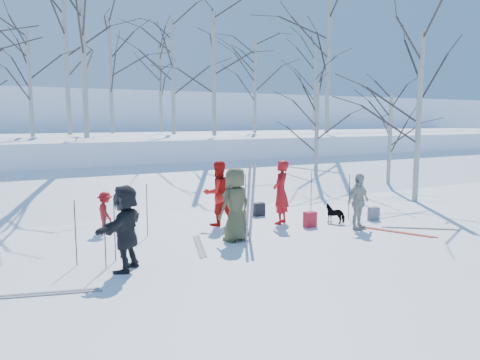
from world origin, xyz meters
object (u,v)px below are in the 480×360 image
skier_grey_west (125,228)px  backpack_dark (259,209)px  skier_red_seated (105,212)px  skier_cream_east (358,202)px  dog (335,214)px  backpack_red (310,219)px  backpack_grey (374,214)px  skier_olive_center (235,205)px  skier_redor_behind (218,193)px  skier_red_north (281,192)px

skier_grey_west → backpack_dark: skier_grey_west is taller
skier_red_seated → skier_cream_east: 6.69m
dog → skier_cream_east: bearing=62.5°
backpack_red → backpack_grey: (2.18, -0.19, -0.02)m
skier_olive_center → skier_redor_behind: 1.81m
skier_redor_behind → backpack_red: (2.11, -1.44, -0.69)m
skier_red_north → backpack_dark: size_ratio=4.51×
dog → backpack_grey: 1.26m
skier_grey_west → skier_cream_east: bearing=134.7°
skier_olive_center → backpack_grey: bearing=167.1°
backpack_red → skier_cream_east: bearing=-41.2°
skier_redor_behind → dog: 3.41m
skier_grey_west → skier_olive_center: bearing=148.6°
skier_olive_center → skier_red_north: bearing=-166.9°
skier_red_north → dog: 1.70m
skier_red_seated → skier_red_north: bearing=-110.2°
skier_redor_behind → dog: size_ratio=2.89×
backpack_grey → backpack_red: bearing=175.0°
skier_cream_east → dog: skier_cream_east is taller
skier_red_north → backpack_red: (0.48, -0.74, -0.69)m
backpack_grey → skier_olive_center: bearing=-178.4°
skier_grey_west → backpack_red: size_ratio=4.03×
skier_red_north → backpack_dark: (0.01, 1.23, -0.70)m
skier_red_north → dog: (1.42, -0.68, -0.64)m
skier_red_seated → backpack_dark: (4.61, -0.08, -0.34)m
skier_cream_east → dog: 1.03m
skier_redor_behind → skier_cream_east: bearing=142.2°
skier_olive_center → backpack_dark: size_ratio=4.49×
skier_red_seated → backpack_red: (5.08, -2.05, -0.33)m
skier_red_seated → backpack_grey: skier_red_seated is taller
skier_cream_east → dog: bearing=77.3°
backpack_dark → skier_red_seated: bearing=179.0°
skier_cream_east → skier_grey_west: 6.40m
skier_red_north → skier_cream_east: size_ratio=1.19×
dog → backpack_red: 0.95m
backpack_dark → dog: bearing=-53.5°
backpack_red → backpack_grey: size_ratio=1.11×
skier_red_north → skier_red_seated: size_ratio=1.67×
skier_cream_east → backpack_dark: 3.20m
skier_olive_center → skier_red_north: size_ratio=0.99×
backpack_grey → skier_grey_west: bearing=-172.1°
skier_red_north → skier_grey_west: 5.33m
skier_grey_west → dog: bearing=142.7°
skier_grey_west → dog: 6.53m
skier_red_seated → dog: size_ratio=1.73×
skier_cream_east → backpack_grey: skier_cream_east is taller
skier_redor_behind → skier_red_north: bearing=155.5°
skier_olive_center → skier_grey_west: bearing=3.0°
skier_redor_behind → skier_grey_west: bearing=37.9°
skier_olive_center → backpack_red: 2.61m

